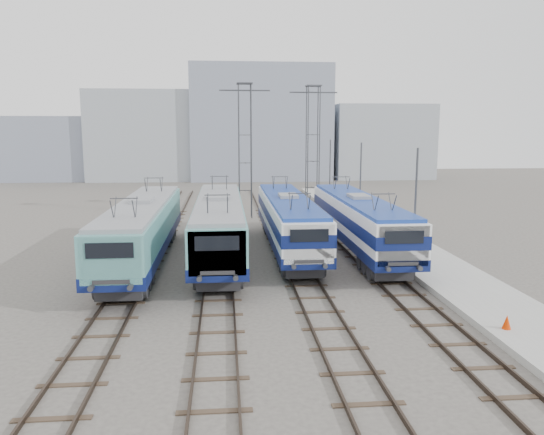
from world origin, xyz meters
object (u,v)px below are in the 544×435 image
at_px(mast_front, 415,212).
at_px(locomotive_far_right, 359,219).
at_px(mast_mid, 360,188).
at_px(mast_rear, 330,175).
at_px(locomotive_far_left, 142,227).
at_px(locomotive_center_left, 219,223).
at_px(catenary_tower_west, 245,145).
at_px(locomotive_center_right, 288,218).
at_px(catenary_tower_east, 313,144).
at_px(safety_cone, 507,322).

bearing_deg(mast_front, locomotive_far_right, 110.22).
distance_m(mast_mid, mast_rear, 12.00).
xyz_separation_m(locomotive_far_left, locomotive_center_left, (4.50, 1.05, -0.01)).
height_order(locomotive_center_left, catenary_tower_west, catenary_tower_west).
bearing_deg(mast_mid, locomotive_far_right, -104.85).
xyz_separation_m(locomotive_center_right, mast_mid, (6.35, 6.15, 1.24)).
distance_m(locomotive_far_left, catenary_tower_west, 18.62).
relative_size(locomotive_far_left, mast_rear, 2.63).
height_order(catenary_tower_east, safety_cone, catenary_tower_east).
bearing_deg(safety_cone, catenary_tower_west, 107.06).
xyz_separation_m(mast_front, mast_mid, (0.00, 12.00, 0.00)).
relative_size(locomotive_center_right, mast_mid, 2.52).
bearing_deg(catenary_tower_east, safety_cone, -85.43).
distance_m(locomotive_center_right, catenary_tower_west, 14.98).
bearing_deg(locomotive_center_left, mast_front, -21.40).
xyz_separation_m(locomotive_center_left, locomotive_far_right, (9.00, 0.77, -0.01)).
distance_m(locomotive_far_left, mast_mid, 17.74).
distance_m(locomotive_center_left, catenary_tower_west, 16.49).
bearing_deg(locomotive_center_left, locomotive_far_right, 4.90).
height_order(locomotive_far_right, catenary_tower_east, catenary_tower_east).
bearing_deg(mast_rear, mast_mid, -90.00).
xyz_separation_m(locomotive_center_left, catenary_tower_east, (8.75, 17.75, 4.36)).
bearing_deg(locomotive_center_right, mast_front, -42.68).
bearing_deg(safety_cone, mast_rear, 90.69).
relative_size(locomotive_center_left, catenary_tower_east, 1.53).
bearing_deg(locomotive_center_left, catenary_tower_east, 63.76).
bearing_deg(mast_rear, locomotive_center_left, -118.78).
bearing_deg(mast_mid, locomotive_center_left, -144.47).
height_order(locomotive_center_right, mast_front, mast_front).
relative_size(mast_front, safety_cone, 12.58).
distance_m(catenary_tower_west, mast_front, 22.00).
bearing_deg(catenary_tower_east, locomotive_center_right, -104.75).
height_order(locomotive_center_right, mast_mid, mast_mid).
distance_m(catenary_tower_east, safety_cone, 32.01).
bearing_deg(locomotive_far_right, catenary_tower_east, 90.84).
distance_m(catenary_tower_east, mast_front, 22.32).
distance_m(catenary_tower_west, mast_rear, 9.99).
distance_m(locomotive_far_right, mast_front, 5.49).
bearing_deg(mast_front, catenary_tower_west, 113.27).
height_order(mast_front, mast_rear, same).
bearing_deg(locomotive_far_right, locomotive_center_right, 169.52).
bearing_deg(locomotive_far_left, catenary_tower_east, 54.83).
bearing_deg(catenary_tower_west, mast_mid, -42.93).
height_order(locomotive_center_right, catenary_tower_east, catenary_tower_east).
height_order(locomotive_center_left, catenary_tower_east, catenary_tower_east).
bearing_deg(catenary_tower_west, safety_cone, -72.94).
xyz_separation_m(locomotive_center_right, mast_rear, (6.35, 18.15, 1.24)).
height_order(mast_mid, safety_cone, mast_mid).
height_order(locomotive_center_left, locomotive_far_right, locomotive_center_left).
bearing_deg(locomotive_center_right, catenary_tower_east, 75.25).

